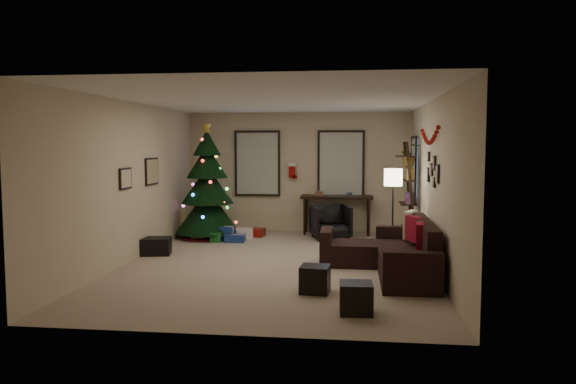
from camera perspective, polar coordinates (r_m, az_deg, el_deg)
The scene contains 29 objects.
floor at distance 9.29m, azimuth -1.06°, elevation -7.39°, with size 7.00×7.00×0.00m, color tan.
ceiling at distance 9.11m, azimuth -1.09°, elevation 9.44°, with size 7.00×7.00×0.00m, color white.
wall_back at distance 12.57m, azimuth 1.13°, elevation 2.04°, with size 5.00×5.00×0.00m, color beige.
wall_front at distance 5.67m, azimuth -5.99°, elevation -1.50°, with size 5.00×5.00×0.00m, color beige.
wall_left at distance 9.77m, azimuth -15.77°, elevation 1.03°, with size 7.00×7.00×0.00m, color beige.
wall_right at distance 9.10m, azimuth 14.71°, elevation 0.78°, with size 7.00×7.00×0.00m, color beige.
window_back_left at distance 12.66m, azimuth -3.16°, elevation 2.96°, with size 1.05×0.06×1.50m.
window_back_right at distance 12.47m, azimuth 5.47°, elevation 2.91°, with size 1.05×0.06×1.50m.
window_right_wall at distance 11.62m, azimuth 12.88°, elevation 2.42°, with size 0.06×0.90×1.30m.
christmas_tree at distance 11.81m, azimuth -8.30°, elevation 0.26°, with size 1.34×1.34×2.49m.
presents at distance 11.78m, azimuth -6.83°, elevation -4.21°, with size 1.50×1.01×0.30m.
sofa at distance 8.79m, azimuth 10.79°, elevation -6.41°, with size 1.71×2.50×0.83m.
pillow_red_a at distance 8.29m, azimuth 13.42°, elevation -4.53°, with size 0.11×0.40×0.40m, color maroon.
pillow_red_b at distance 9.03m, azimuth 12.89°, elevation -3.75°, with size 0.11×0.40×0.40m, color maroon.
pillow_cream at distance 9.61m, azimuth 12.52°, elevation -3.28°, with size 0.13×0.46×0.46m, color beige.
ottoman_near at distance 7.52m, azimuth 2.80°, elevation -8.95°, with size 0.38×0.38×0.36m, color black.
ottoman_far at distance 6.67m, azimuth 7.02°, elevation -10.78°, with size 0.38×0.38×0.36m, color black.
desk at distance 12.28m, azimuth 5.05°, elevation -0.85°, with size 1.58×0.56×0.85m.
desk_chair at distance 11.69m, azimuth 4.39°, elevation -3.06°, with size 0.71×0.66×0.73m, color black.
bookshelf at distance 10.87m, azimuth 12.36°, elevation -0.46°, with size 0.30×0.59×2.04m.
potted_plant at distance 10.89m, azimuth 12.41°, elevation 4.06°, with size 0.50×0.43×0.55m, color #4C4C4C.
floor_lamp at distance 10.14m, azimuth 10.78°, elevation 0.93°, with size 0.33×0.33×1.55m.
art_map at distance 10.56m, azimuth -13.86°, elevation 2.08°, with size 0.04×0.60×0.50m.
art_abstract at distance 9.46m, azimuth -16.41°, elevation 1.34°, with size 0.04×0.45×0.35m.
gallery at distance 9.01m, azimuth 14.68°, elevation 2.15°, with size 0.03×1.25×0.54m.
garland at distance 9.25m, azimuth 14.36°, elevation 5.66°, with size 0.08×1.90×0.30m, color #A5140C, non-canonical shape.
stocking_left at distance 12.48m, azimuth 0.44°, elevation 2.25°, with size 0.20×0.05×0.36m.
stocking_right at distance 12.64m, azimuth 2.03°, elevation 2.90°, with size 0.20×0.05×0.36m.
storage_bin at distance 10.30m, azimuth -13.71°, elevation -5.44°, with size 0.61×0.41×0.31m, color black.
Camera 1 is at (1.26, -8.99, 1.98)m, focal length 34.51 mm.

